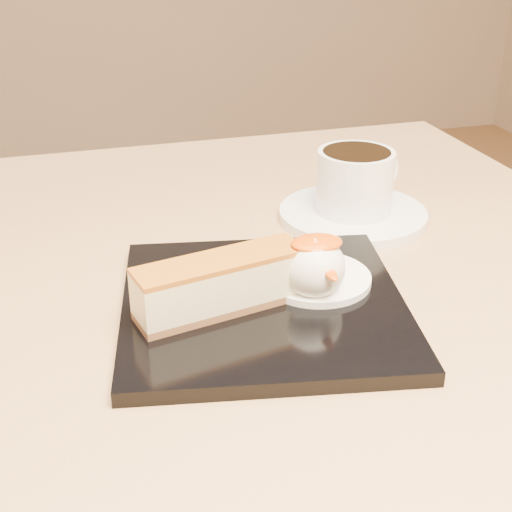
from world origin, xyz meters
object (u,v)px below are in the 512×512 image
object	(u,v)px
cheesecake	(221,284)
coffee_cup	(356,180)
dessert_plate	(263,305)
ice_cream_scoop	(314,267)
saucer	(353,215)
table	(232,427)

from	to	relation	value
cheesecake	coffee_cup	distance (m)	0.24
dessert_plate	ice_cream_scoop	world-z (taller)	ice_cream_scoop
cheesecake	saucer	xyz separation A→B (m)	(0.18, 0.15, -0.03)
cheesecake	ice_cream_scoop	xyz separation A→B (m)	(0.08, 0.00, 0.00)
dessert_plate	cheesecake	size ratio (longest dim) A/B	1.61
cheesecake	saucer	distance (m)	0.24
ice_cream_scoop	saucer	xyz separation A→B (m)	(0.10, 0.15, -0.03)
ice_cream_scoop	saucer	bearing A→B (deg)	56.87
dessert_plate	ice_cream_scoop	xyz separation A→B (m)	(0.04, -0.01, 0.03)
ice_cream_scoop	saucer	size ratio (longest dim) A/B	0.33
table	ice_cream_scoop	size ratio (longest dim) A/B	16.35
dessert_plate	ice_cream_scoop	bearing A→B (deg)	-7.13
table	dessert_plate	world-z (taller)	dessert_plate
dessert_plate	cheesecake	world-z (taller)	cheesecake
cheesecake	saucer	world-z (taller)	cheesecake
table	coffee_cup	distance (m)	0.27
dessert_plate	saucer	distance (m)	0.21
table	ice_cream_scoop	world-z (taller)	ice_cream_scoop
ice_cream_scoop	coffee_cup	world-z (taller)	coffee_cup
table	cheesecake	world-z (taller)	cheesecake
dessert_plate	table	bearing A→B (deg)	105.48
saucer	ice_cream_scoop	bearing A→B (deg)	-123.13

